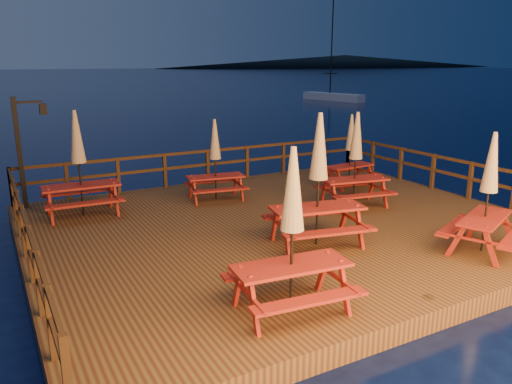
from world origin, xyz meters
TOP-DOWN VIEW (x-y plane):
  - ground at (0.00, 0.00)m, footprint 500.00×500.00m
  - deck at (0.00, 0.00)m, footprint 12.00×10.00m
  - deck_piles at (0.00, 0.00)m, footprint 11.44×9.44m
  - railing at (0.00, 1.78)m, footprint 11.80×9.75m
  - lamp_post at (-5.39, 4.55)m, footprint 0.85×0.18m
  - headland_right at (185.00, 230.00)m, footprint 230.40×86.40m
  - sailboat at (27.73, 34.57)m, footprint 2.87×7.89m
  - picnic_table_0 at (2.44, 0.36)m, footprint 2.05×1.80m
  - picnic_table_1 at (-4.29, 3.07)m, footprint 1.96×1.63m
  - picnic_table_2 at (-0.21, -1.59)m, footprint 2.30×2.03m
  - picnic_table_3 at (2.65, -3.59)m, footprint 2.20×2.03m
  - picnic_table_4 at (-2.32, -3.85)m, footprint 2.03×1.73m
  - picnic_table_5 at (3.75, 2.18)m, footprint 1.71×1.45m
  - picnic_table_6 at (-0.62, 2.82)m, footprint 1.83×1.59m

SIDE VIEW (x-z plane):
  - deck_piles at x=0.00m, z-range -1.00..0.40m
  - ground at x=0.00m, z-range 0.00..0.00m
  - deck at x=0.00m, z-range 0.00..0.40m
  - sailboat at x=27.73m, z-range -5.40..6.17m
  - railing at x=0.00m, z-range 0.61..1.71m
  - picnic_table_5 at x=3.75m, z-range 0.45..2.74m
  - picnic_table_6 at x=-0.62m, z-range 0.45..2.77m
  - picnic_table_3 at x=2.65m, z-range 0.45..2.98m
  - picnic_table_0 at x=2.44m, z-range 0.45..3.04m
  - picnic_table_4 at x=-2.32m, z-range 0.45..3.14m
  - picnic_table_1 at x=-4.29m, z-range 0.45..3.18m
  - picnic_table_2 at x=-0.21m, z-range 0.46..3.34m
  - lamp_post at x=-5.39m, z-range 0.70..3.70m
  - headland_right at x=185.00m, z-range 0.00..7.00m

